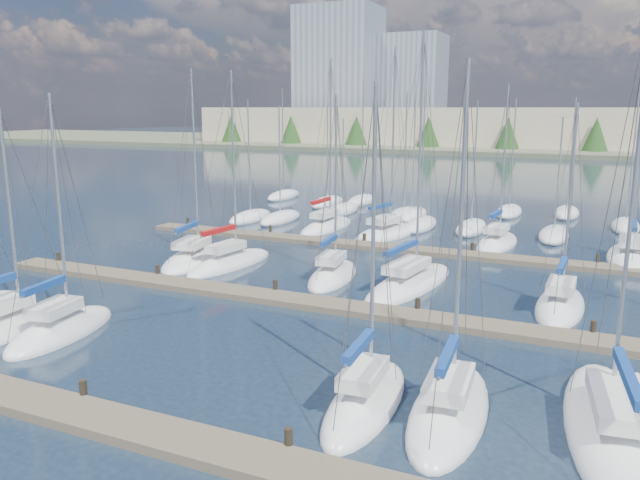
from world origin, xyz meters
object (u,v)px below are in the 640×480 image
at_px(sailboat_d, 366,401).
at_px(sailboat_o, 387,233).
at_px(sailboat_q, 631,257).
at_px(sailboat_h, 195,259).
at_px(sailboat_j, 333,276).
at_px(sailboat_p, 497,243).
at_px(sailboat_b, 11,327).
at_px(sailboat_f, 614,429).
at_px(sailboat_e, 449,410).
at_px(sailboat_l, 560,306).
at_px(sailboat_i, 230,263).
at_px(sailboat_n, 327,226).
at_px(sailboat_c, 61,330).
at_px(sailboat_k, 410,284).

bearing_deg(sailboat_d, sailboat_o, 103.64).
bearing_deg(sailboat_q, sailboat_h, -152.70).
height_order(sailboat_j, sailboat_p, sailboat_p).
height_order(sailboat_b, sailboat_q, sailboat_q).
height_order(sailboat_f, sailboat_e, sailboat_f).
xyz_separation_m(sailboat_j, sailboat_l, (12.85, -0.58, -0.01)).
xyz_separation_m(sailboat_b, sailboat_i, (2.72, 14.39, 0.02)).
height_order(sailboat_j, sailboat_n, sailboat_n).
xyz_separation_m(sailboat_n, sailboat_e, (16.89, -28.23, -0.01)).
bearing_deg(sailboat_p, sailboat_b, -116.53).
bearing_deg(sailboat_c, sailboat_i, 80.88).
bearing_deg(sailboat_p, sailboat_q, 1.92).
bearing_deg(sailboat_d, sailboat_f, 7.36).
xyz_separation_m(sailboat_n, sailboat_f, (21.88, -27.29, -0.02)).
height_order(sailboat_o, sailboat_e, sailboat_o).
distance_m(sailboat_n, sailboat_l, 24.46).
bearing_deg(sailboat_l, sailboat_j, 178.91).
relative_size(sailboat_q, sailboat_e, 1.02).
xyz_separation_m(sailboat_b, sailboat_p, (17.55, 27.73, 0.01)).
height_order(sailboat_i, sailboat_k, sailboat_k).
distance_m(sailboat_n, sailboat_f, 34.98).
bearing_deg(sailboat_f, sailboat_l, 93.80).
relative_size(sailboat_n, sailboat_f, 1.01).
bearing_deg(sailboat_j, sailboat_h, 172.42).
bearing_deg(sailboat_j, sailboat_e, -60.63).
bearing_deg(sailboat_q, sailboat_p, 178.01).
distance_m(sailboat_k, sailboat_e, 15.27).
bearing_deg(sailboat_o, sailboat_j, -73.20).
xyz_separation_m(sailboat_e, sailboat_l, (2.60, 13.46, -0.00)).
height_order(sailboat_q, sailboat_l, sailboat_q).
bearing_deg(sailboat_l, sailboat_p, 112.22).
distance_m(sailboat_h, sailboat_e, 24.79).
relative_size(sailboat_k, sailboat_h, 1.12).
xyz_separation_m(sailboat_n, sailboat_k, (11.36, -14.00, -0.01)).
height_order(sailboat_i, sailboat_f, sailboat_f).
height_order(sailboat_k, sailboat_h, sailboat_k).
bearing_deg(sailboat_b, sailboat_o, 68.40).
relative_size(sailboat_q, sailboat_h, 0.95).
bearing_deg(sailboat_l, sailboat_n, 144.32).
xyz_separation_m(sailboat_c, sailboat_p, (15.08, 27.08, 0.00)).
xyz_separation_m(sailboat_q, sailboat_e, (-6.27, -26.81, 0.02)).
xyz_separation_m(sailboat_b, sailboat_q, (26.51, 27.12, -0.01)).
bearing_deg(sailboat_k, sailboat_i, -170.79).
distance_m(sailboat_b, sailboat_e, 20.24).
xyz_separation_m(sailboat_o, sailboat_k, (5.81, -13.32, -0.00)).
bearing_deg(sailboat_k, sailboat_n, 137.58).
distance_m(sailboat_j, sailboat_n, 15.68).
height_order(sailboat_f, sailboat_l, sailboat_f).
bearing_deg(sailboat_c, sailboat_f, -6.57).
xyz_separation_m(sailboat_c, sailboat_o, (6.43, 27.21, 0.01)).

